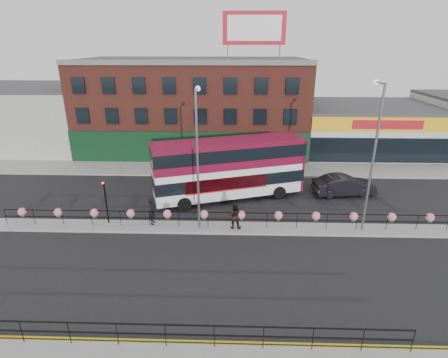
{
  "coord_description": "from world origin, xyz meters",
  "views": [
    {
      "loc": [
        0.73,
        -21.01,
        11.85
      ],
      "look_at": [
        0.0,
        3.0,
        2.5
      ],
      "focal_mm": 28.0,
      "sensor_mm": 36.0,
      "label": 1
    }
  ],
  "objects_px": {
    "double_decker_bus": "(229,163)",
    "lamp_column_west": "(198,149)",
    "pedestrian_b": "(234,215)",
    "lamp_column_east": "(374,147)",
    "car": "(344,185)",
    "pedestrian_a": "(152,211)"
  },
  "relations": [
    {
      "from": "double_decker_bus",
      "to": "lamp_column_west",
      "type": "distance_m",
      "value": 6.09
    },
    {
      "from": "pedestrian_b",
      "to": "lamp_column_east",
      "type": "xyz_separation_m",
      "value": [
        8.61,
        0.28,
        4.75
      ]
    },
    {
      "from": "car",
      "to": "lamp_column_east",
      "type": "height_order",
      "value": "lamp_column_east"
    },
    {
      "from": "car",
      "to": "pedestrian_b",
      "type": "distance_m",
      "value": 11.06
    },
    {
      "from": "double_decker_bus",
      "to": "lamp_column_east",
      "type": "relative_size",
      "value": 1.27
    },
    {
      "from": "double_decker_bus",
      "to": "lamp_column_east",
      "type": "height_order",
      "value": "lamp_column_east"
    },
    {
      "from": "pedestrian_b",
      "to": "pedestrian_a",
      "type": "bearing_deg",
      "value": -2.86
    },
    {
      "from": "double_decker_bus",
      "to": "pedestrian_b",
      "type": "xyz_separation_m",
      "value": [
        0.44,
        -5.28,
        -1.87
      ]
    },
    {
      "from": "pedestrian_a",
      "to": "pedestrian_b",
      "type": "bearing_deg",
      "value": -96.16
    },
    {
      "from": "car",
      "to": "pedestrian_a",
      "type": "bearing_deg",
      "value": 103.97
    },
    {
      "from": "double_decker_bus",
      "to": "pedestrian_a",
      "type": "xyz_separation_m",
      "value": [
        -5.21,
        -4.85,
        -1.85
      ]
    },
    {
      "from": "pedestrian_a",
      "to": "pedestrian_b",
      "type": "relative_size",
      "value": 1.02
    },
    {
      "from": "car",
      "to": "pedestrian_a",
      "type": "relative_size",
      "value": 2.69
    },
    {
      "from": "lamp_column_west",
      "to": "car",
      "type": "bearing_deg",
      "value": 27.92
    },
    {
      "from": "pedestrian_a",
      "to": "double_decker_bus",
      "type": "bearing_deg",
      "value": -48.86
    },
    {
      "from": "lamp_column_east",
      "to": "lamp_column_west",
      "type": "bearing_deg",
      "value": -179.28
    },
    {
      "from": "car",
      "to": "lamp_column_west",
      "type": "height_order",
      "value": "lamp_column_west"
    },
    {
      "from": "car",
      "to": "double_decker_bus",
      "type": "bearing_deg",
      "value": 88.2
    },
    {
      "from": "car",
      "to": "pedestrian_b",
      "type": "relative_size",
      "value": 2.75
    },
    {
      "from": "car",
      "to": "lamp_column_east",
      "type": "bearing_deg",
      "value": 167.47
    },
    {
      "from": "pedestrian_a",
      "to": "lamp_column_west",
      "type": "relative_size",
      "value": 0.21
    },
    {
      "from": "double_decker_bus",
      "to": "lamp_column_east",
      "type": "distance_m",
      "value": 10.73
    }
  ]
}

